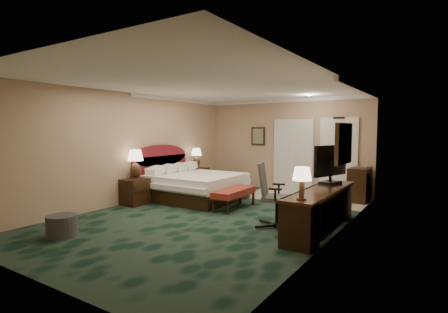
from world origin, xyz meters
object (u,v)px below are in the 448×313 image
Objects in this scene: nightstand_far at (196,179)px; minibar at (360,185)px; bed at (196,187)px; ottoman at (62,226)px; desk_chair at (277,195)px; lamp_far at (196,158)px; tv at (331,165)px; bed_bench at (234,199)px; lamp_near at (136,164)px; desk at (321,210)px; nightstand_near at (135,192)px.

nightstand_far is 4.53m from minibar.
ottoman is at bearing -90.26° from bed.
desk_chair is 3.36m from minibar.
nightstand_far is 0.63m from lamp_far.
minibar is at bearing 106.24° from tv.
ottoman is at bearing -114.87° from bed_bench.
ottoman is at bearing -70.63° from lamp_near.
desk is at bearing -90.44° from minibar.
lamp_near is 0.82× the size of minibar.
lamp_far is at bearing -168.58° from minibar.
lamp_far is at bearing 179.89° from tv.
lamp_far is at bearing 99.97° from ottoman.
nightstand_near is 2.59m from ottoman.
lamp_near is 2.52m from bed_bench.
tv is (4.38, 0.99, 0.81)m from nightstand_near.
lamp_far reaches higher than minibar.
nightstand_far is 0.78× the size of minibar.
lamp_far is 0.60× the size of tv.
nightstand_far is 2.66m from bed_bench.
minibar is at bearing 59.05° from desk_chair.
nightstand_far is at bearing -63.29° from lamp_far.
tv is (4.37, -1.41, 0.79)m from nightstand_far.
nightstand_far is 4.90m from desk.
tv is at bearing 93.81° from desk.
lamp_far is 4.99m from ottoman.
bed is 1.41m from nightstand_far.
desk reaches higher than nightstand_near.
desk_chair is (2.82, 2.49, 0.42)m from ottoman.
bed is 1.57m from lamp_far.
bed is 3.59× the size of lamp_far.
desk_chair is (2.81, -1.23, 0.27)m from bed.
nightstand_far is 2.44m from lamp_near.
lamp_near is at bearing 162.46° from desk_chair.
bed is at bearing -52.44° from nightstand_far.
desk_chair reaches higher than nightstand_near.
ottoman is 0.52× the size of tv.
ottoman is 0.42× the size of desk_chair.
minibar is at bearing 11.74° from nightstand_far.
nightstand_near is 2.42m from bed_bench.
nightstand_far reaches higher than nightstand_near.
nightstand_near is at bearing -90.44° from nightstand_far.
tv is at bearing 35.57° from desk_chair.
desk_chair is at bearing -103.30° from minibar.
desk is 1.05m from tv.
tv reaches higher than lamp_far.
bed reaches higher than ottoman.
minibar reaches higher than ottoman.
desk is at bearing -19.41° from bed_bench.
bed_bench is 1.58× the size of minibar.
nightstand_far reaches higher than bed_bench.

